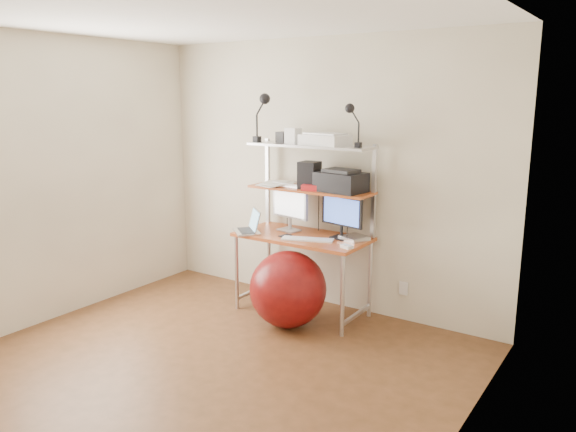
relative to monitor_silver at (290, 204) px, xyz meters
name	(u,v)px	position (x,y,z in m)	size (l,w,h in m)	color
room	(189,205)	(0.19, -1.53, 0.26)	(3.60, 3.60, 3.60)	brown
computer_desk	(306,211)	(0.19, -0.03, -0.04)	(1.20, 0.60, 1.57)	#AC4F21
wall_outlet	(404,288)	(1.04, 0.26, -0.69)	(0.08, 0.01, 0.12)	silver
monitor_silver	(290,204)	(0.00, 0.00, 0.00)	(0.43, 0.18, 0.47)	silver
monitor_black	(342,214)	(0.54, 0.02, -0.03)	(0.44, 0.15, 0.44)	black
laptop	(250,227)	(-0.27, -0.25, -0.21)	(0.39, 0.39, 0.27)	#B6B5BA
keyboard	(307,239)	(0.32, -0.21, -0.25)	(0.45, 0.13, 0.01)	silver
mouse	(347,247)	(0.73, -0.26, -0.24)	(0.10, 0.06, 0.03)	silver
mac_mini	(354,238)	(0.67, 0.01, -0.23)	(0.20, 0.20, 0.04)	#B6B5BA
phone	(285,236)	(0.08, -0.20, -0.25)	(0.06, 0.12, 0.01)	black
printer	(341,181)	(0.51, 0.04, 0.25)	(0.45, 0.34, 0.20)	black
nas_cube	(309,175)	(0.19, 0.03, 0.28)	(0.17, 0.17, 0.24)	black
red_box	(313,187)	(0.26, -0.03, 0.18)	(0.19, 0.12, 0.05)	red
scanner	(325,139)	(0.34, 0.04, 0.61)	(0.44, 0.32, 0.11)	silver
box_white	(293,136)	(0.04, -0.01, 0.63)	(0.12, 0.10, 0.14)	silver
box_grey	(283,137)	(-0.11, 0.05, 0.61)	(0.10, 0.10, 0.10)	#2A292C
clip_lamp_left	(263,107)	(-0.26, -0.05, 0.88)	(0.18, 0.10, 0.45)	black
clip_lamp_right	(352,115)	(0.63, -0.03, 0.82)	(0.14, 0.08, 0.36)	black
exercise_ball	(288,289)	(0.26, -0.42, -0.66)	(0.67, 0.67, 0.67)	maroon
paper_stack	(276,184)	(-0.19, 0.04, 0.17)	(0.37, 0.42, 0.02)	white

